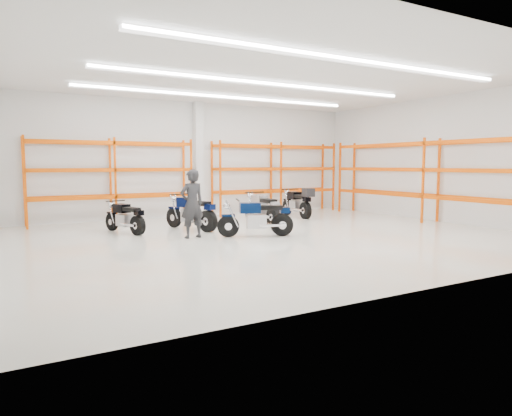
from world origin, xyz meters
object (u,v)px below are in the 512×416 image
motorcycle_back_a (126,218)px  structural_column (198,160)px  motorcycle_main (259,219)px  motorcycle_back_c (263,210)px  standing_man (192,204)px  motorcycle_back_b (192,213)px  motorcycle_back_d (298,203)px

motorcycle_back_a → structural_column: size_ratio=0.42×
motorcycle_main → motorcycle_back_c: bearing=56.9°
motorcycle_back_c → structural_column: bearing=105.4°
motorcycle_main → standing_man: 1.96m
motorcycle_back_b → motorcycle_back_c: size_ratio=0.98×
motorcycle_back_c → standing_man: (-3.17, -1.45, 0.45)m
motorcycle_back_c → standing_man: size_ratio=1.16×
motorcycle_back_a → motorcycle_back_d: motorcycle_back_d is taller
motorcycle_back_d → standing_man: 6.05m
motorcycle_back_c → motorcycle_back_d: 2.56m
motorcycle_back_d → motorcycle_back_c: bearing=-152.7°
motorcycle_back_a → structural_column: structural_column is taller
standing_man → motorcycle_back_c: bearing=-160.7°
motorcycle_back_b → motorcycle_back_d: motorcycle_back_d is taller
motorcycle_back_c → structural_column: size_ratio=0.50×
motorcycle_main → motorcycle_back_a: size_ratio=1.11×
motorcycle_back_c → motorcycle_back_d: bearing=27.3°
standing_man → structural_column: 5.53m
structural_column → motorcycle_back_d: bearing=-35.3°
motorcycle_back_a → motorcycle_main: bearing=-38.2°
motorcycle_back_d → standing_man: standing_man is taller
structural_column → standing_man: bearing=-114.3°
standing_man → structural_column: structural_column is taller
motorcycle_back_d → motorcycle_main: bearing=-137.9°
standing_man → motorcycle_back_a: bearing=-57.0°
motorcycle_back_c → motorcycle_back_a: bearing=175.6°
motorcycle_back_a → motorcycle_back_d: bearing=6.8°
motorcycle_back_a → motorcycle_back_c: (4.59, -0.35, 0.06)m
motorcycle_main → motorcycle_back_a: (-3.19, 2.51, -0.06)m
motorcycle_main → standing_man: standing_man is taller
standing_man → motorcycle_back_d: bearing=-159.6°
motorcycle_back_c → motorcycle_main: bearing=-123.1°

